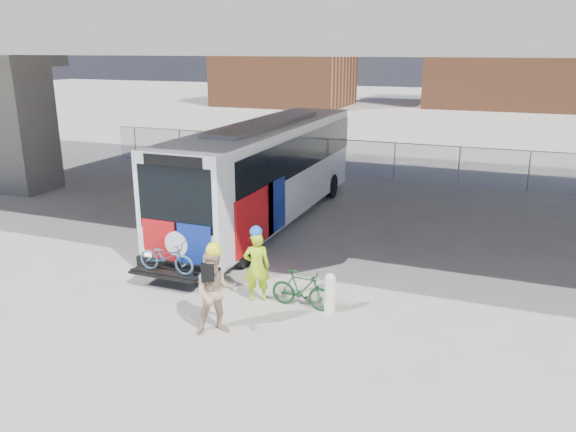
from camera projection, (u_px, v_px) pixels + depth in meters
The scene contains 9 objects.
ground at pixel (281, 260), 16.94m from camera, with size 160.00×160.00×0.00m, color #9E9991.
bus at pixel (267, 165), 20.21m from camera, with size 2.67×12.90×3.69m.
overpass at pixel (326, 36), 18.63m from camera, with size 40.00×16.00×7.95m.
chainlink_fence at pixel (374, 150), 27.22m from camera, with size 30.00×0.06×30.00m.
brick_buildings at pixel (469, 55), 57.90m from camera, with size 54.00×22.00×12.00m.
bollard at pixel (330, 292), 13.46m from camera, with size 0.27×0.27×1.02m.
cyclist_hivis at pixel (257, 265), 14.03m from camera, with size 0.78×0.68×1.98m.
cyclist_tan at pixel (215, 291), 12.36m from camera, with size 1.21×1.15×2.16m.
bike_parked at pixel (302, 290), 13.74m from camera, with size 0.45×1.60×0.96m, color #133B1C.
Camera 1 is at (6.04, -14.65, 6.16)m, focal length 35.00 mm.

